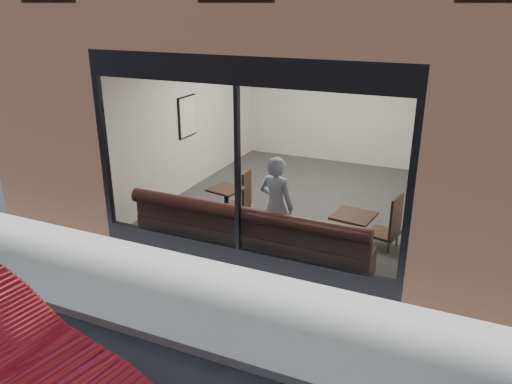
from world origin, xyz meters
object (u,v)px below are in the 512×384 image
at_px(cafe_table_left, 226,189).
at_px(cafe_chair_right, 383,234).
at_px(banquette, 250,242).
at_px(person, 276,206).
at_px(cafe_table_right, 354,216).
at_px(cafe_chair_left, 237,206).

bearing_deg(cafe_table_left, cafe_chair_right, 7.53).
distance_m(banquette, cafe_table_left, 1.26).
distance_m(person, cafe_table_right, 1.23).
xyz_separation_m(banquette, cafe_chair_right, (1.93, 1.16, 0.01)).
relative_size(person, cafe_chair_left, 4.04).
bearing_deg(banquette, cafe_chair_right, 31.01).
height_order(cafe_table_left, cafe_chair_left, cafe_table_left).
height_order(banquette, person, person).
distance_m(cafe_table_left, cafe_chair_left, 0.69).
bearing_deg(person, cafe_chair_left, -30.84).
bearing_deg(cafe_chair_left, cafe_table_left, 87.55).
distance_m(cafe_table_left, cafe_table_right, 2.38).
height_order(cafe_chair_left, cafe_chair_right, cafe_chair_right).
xyz_separation_m(cafe_chair_left, cafe_chair_right, (2.77, -0.11, 0.00)).
xyz_separation_m(banquette, cafe_table_right, (1.54, 0.55, 0.52)).
relative_size(cafe_chair_left, cafe_chair_right, 0.86).
xyz_separation_m(cafe_table_left, cafe_chair_right, (2.76, 0.36, -0.50)).
height_order(banquette, cafe_chair_left, banquette).
bearing_deg(person, cafe_table_right, -155.66).
xyz_separation_m(person, cafe_chair_right, (1.57, 0.92, -0.58)).
bearing_deg(cafe_chair_right, banquette, 42.70).
relative_size(banquette, cafe_chair_right, 8.45).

